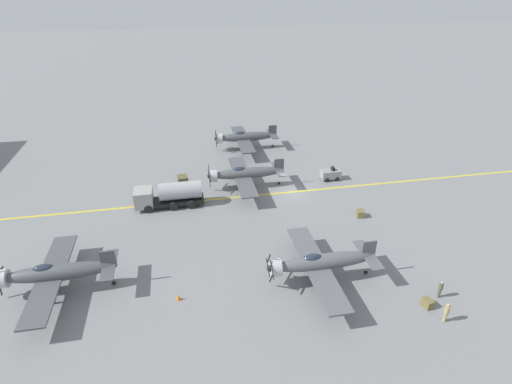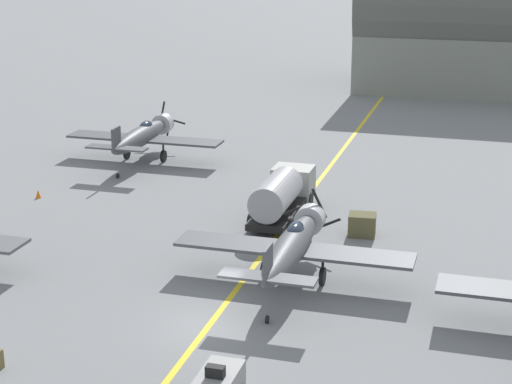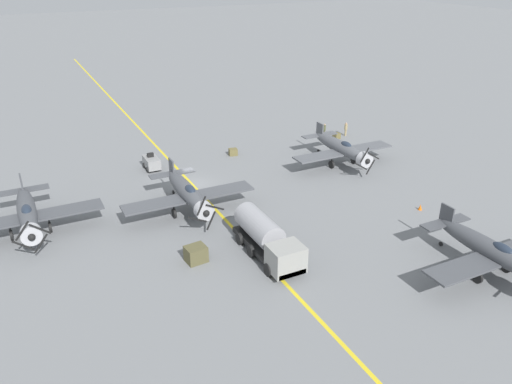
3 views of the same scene
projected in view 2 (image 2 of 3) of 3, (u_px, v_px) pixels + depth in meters
name	position (u px, v px, depth m)	size (l,w,h in m)	color
ground_plane	(210.00, 324.00, 38.34)	(400.00, 400.00, 0.00)	slate
taxiway_stripe	(210.00, 324.00, 38.34)	(0.30, 160.00, 0.01)	yellow
airplane_far_left	(142.00, 136.00, 63.98)	(12.00, 9.98, 3.77)	#484B50
airplane_mid_center	(292.00, 246.00, 42.08)	(12.00, 9.98, 3.65)	#4E5056
fuel_tanker	(282.00, 194.00, 51.85)	(2.67, 8.00, 2.98)	black
supply_crate_outboard	(362.00, 225.00, 49.14)	(1.54, 1.28, 1.28)	brown
traffic_cone	(38.00, 194.00, 56.00)	(0.36, 0.36, 0.55)	orange
hangar	(503.00, 17.00, 90.18)	(29.53, 16.21, 17.52)	gray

